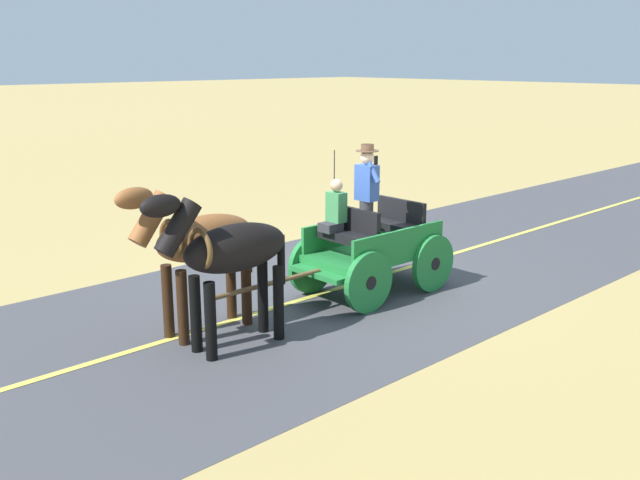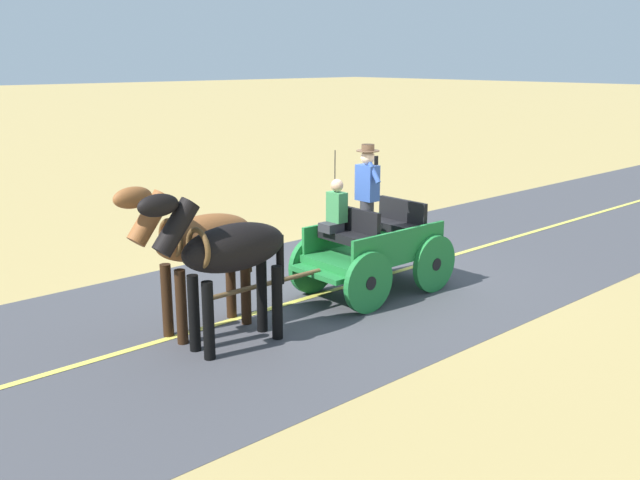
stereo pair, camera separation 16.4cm
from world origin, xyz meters
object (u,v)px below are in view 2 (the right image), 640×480
horse_near_side (227,252)px  horse_off_side (198,242)px  traffic_cone (390,215)px  horse_drawn_carriage (371,245)px

horse_near_side → horse_off_side: bearing=-0.9°
traffic_cone → horse_drawn_carriage: bearing=128.4°
horse_off_side → traffic_cone: (2.70, -6.94, -1.07)m
horse_drawn_carriage → traffic_cone: bearing=-51.6°
horse_near_side → horse_off_side: size_ratio=1.00×
horse_off_side → traffic_cone: bearing=-68.8°
horse_off_side → traffic_cone: size_ratio=4.42×
horse_off_side → horse_near_side: bearing=179.1°
horse_near_side → horse_off_side: (0.71, -0.01, 0.00)m
horse_off_side → horse_drawn_carriage: bearing=-97.7°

